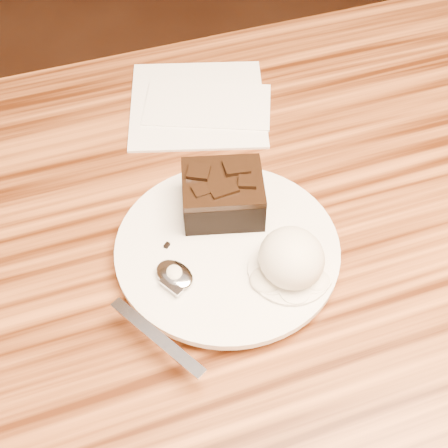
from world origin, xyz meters
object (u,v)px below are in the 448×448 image
object	(u,v)px
dining_table	(297,404)
ice_cream_scoop	(292,258)
plate	(227,251)
napkin	(198,103)
brownie	(223,197)
spoon	(175,276)

from	to	relation	value
dining_table	ice_cream_scoop	bearing A→B (deg)	-159.78
plate	napkin	bearing A→B (deg)	79.50
napkin	dining_table	bearing A→B (deg)	-77.69
dining_table	plate	xyz separation A→B (m)	(-0.10, 0.03, 0.38)
brownie	ice_cream_scoop	xyz separation A→B (m)	(0.03, -0.10, 0.00)
ice_cream_scoop	dining_table	bearing A→B (deg)	20.22
dining_table	plate	distance (m)	0.40
brownie	spoon	bearing A→B (deg)	-136.54
brownie	napkin	world-z (taller)	brownie
brownie	spoon	distance (m)	0.10
plate	napkin	world-z (taller)	plate
ice_cream_scoop	plate	bearing A→B (deg)	133.07
plate	brownie	distance (m)	0.06
brownie	napkin	xyz separation A→B (m)	(0.03, 0.19, -0.03)
dining_table	spoon	bearing A→B (deg)	177.16
plate	brownie	world-z (taller)	brownie
dining_table	spoon	size ratio (longest dim) A/B	7.39
brownie	plate	bearing A→B (deg)	-103.85
ice_cream_scoop	napkin	bearing A→B (deg)	90.46
dining_table	napkin	world-z (taller)	napkin
plate	napkin	xyz separation A→B (m)	(0.04, 0.23, -0.01)
ice_cream_scoop	napkin	xyz separation A→B (m)	(-0.00, 0.28, -0.04)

